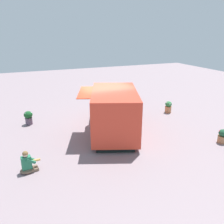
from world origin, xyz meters
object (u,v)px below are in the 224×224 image
object	(u,v)px
planter_flowering_side	(223,136)
plaza_bench	(129,98)
food_truck	(114,110)
person_customer	(28,164)
planter_flowering_far	(28,117)
planter_flowering_near	(168,107)

from	to	relation	value
planter_flowering_side	plaza_bench	bearing A→B (deg)	9.02
food_truck	person_customer	distance (m)	4.96
food_truck	planter_flowering_far	size ratio (longest dim) A/B	7.65
planter_flowering_far	planter_flowering_side	bearing A→B (deg)	-125.68
planter_flowering_near	food_truck	bearing A→B (deg)	106.23
planter_flowering_near	plaza_bench	xyz separation A→B (m)	(2.69, 1.34, -0.01)
plaza_bench	planter_flowering_far	bearing A→B (deg)	101.82
planter_flowering_far	plaza_bench	xyz separation A→B (m)	(1.43, -6.82, -0.05)
food_truck	plaza_bench	size ratio (longest dim) A/B	3.84
person_customer	planter_flowering_far	bearing A→B (deg)	-4.46
food_truck	planter_flowering_near	xyz separation A→B (m)	(1.22, -4.20, -0.69)
planter_flowering_far	planter_flowering_near	bearing A→B (deg)	-98.82
food_truck	planter_flowering_far	world-z (taller)	food_truck
food_truck	planter_flowering_far	xyz separation A→B (m)	(2.49, 3.97, -0.65)
person_customer	planter_flowering_side	size ratio (longest dim) A/B	1.32
person_customer	plaza_bench	distance (m)	9.50
planter_flowering_near	planter_flowering_side	world-z (taller)	planter_flowering_near
plaza_bench	planter_flowering_side	bearing A→B (deg)	-170.98
food_truck	plaza_bench	xyz separation A→B (m)	(3.91, -2.85, -0.70)
person_customer	food_truck	bearing A→B (deg)	-62.18
planter_flowering_near	plaza_bench	distance (m)	3.01
person_customer	planter_flowering_near	distance (m)	9.23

